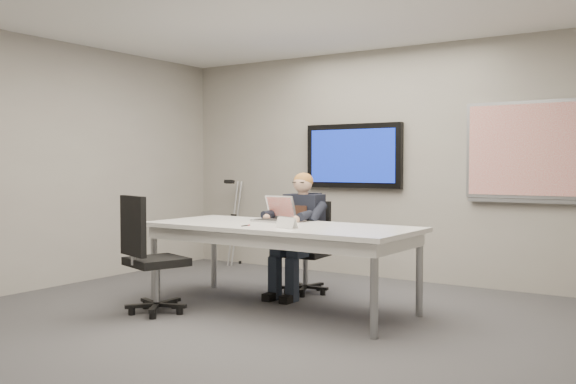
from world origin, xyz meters
The scene contains 13 objects.
floor centered at (0.00, 0.00, 0.00)m, with size 6.00×6.00×0.02m, color #3A3A3D.
wall_back centered at (0.00, 3.00, 1.40)m, with size 6.00×0.02×2.80m, color gray.
wall_left centered at (-3.00, 0.00, 1.40)m, with size 0.02×6.00×2.80m, color gray.
conference_table centered at (-0.22, 0.89, 0.72)m, with size 2.66×1.14×0.81m.
tv_display centered at (-0.50, 2.95, 1.50)m, with size 1.30×0.09×0.80m.
whiteboard centered at (1.55, 2.97, 1.53)m, with size 1.25×0.08×1.10m.
office_chair_far centered at (-0.41, 1.70, 0.31)m, with size 0.51×0.51×0.99m.
office_chair_near centered at (-1.10, 0.06, 0.35)m, with size 0.67×0.67×1.11m.
seated_person centered at (-0.40, 1.46, 0.53)m, with size 0.41×0.70×1.31m.
crutch centered at (-2.27, 2.80, 0.61)m, with size 0.16×0.31×1.21m, color #AAADB2, non-canonical shape.
laptop centered at (-0.48, 1.19, 0.88)m, with size 0.39×0.38×0.26m.
name_tent centered at (0.02, 0.64, 0.86)m, with size 0.24×0.07×0.10m, color silver, non-canonical shape.
pen centered at (-0.40, 0.58, 0.82)m, with size 0.01×0.01×0.13m, color black.
Camera 1 is at (3.21, -4.20, 1.38)m, focal length 40.00 mm.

